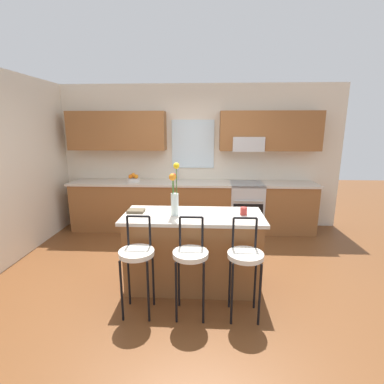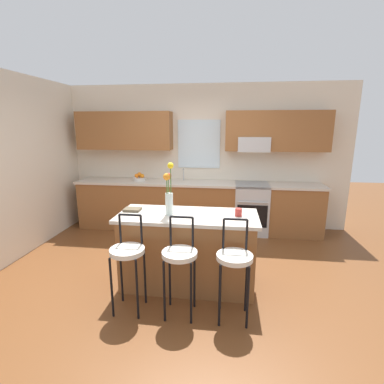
{
  "view_description": "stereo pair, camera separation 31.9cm",
  "coord_description": "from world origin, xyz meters",
  "views": [
    {
      "loc": [
        0.26,
        -3.47,
        1.94
      ],
      "look_at": [
        0.06,
        0.55,
        1.0
      ],
      "focal_mm": 26.52,
      "sensor_mm": 36.0,
      "label": 1
    },
    {
      "loc": [
        0.58,
        -3.44,
        1.94
      ],
      "look_at": [
        0.06,
        0.55,
        1.0
      ],
      "focal_mm": 26.52,
      "sensor_mm": 36.0,
      "label": 2
    }
  ],
  "objects": [
    {
      "name": "oven_range",
      "position": [
        1.01,
        1.68,
        0.46
      ],
      "size": [
        0.6,
        0.64,
        0.92
      ],
      "color": "#B7BABC",
      "rests_on": "ground"
    },
    {
      "name": "ground_plane",
      "position": [
        0.0,
        0.0,
        0.0
      ],
      "size": [
        14.0,
        14.0,
        0.0
      ],
      "primitive_type": "plane",
      "color": "brown"
    },
    {
      "name": "kitchen_island",
      "position": [
        0.11,
        -0.27,
        0.46
      ],
      "size": [
        1.65,
        0.7,
        0.92
      ],
      "color": "brown",
      "rests_on": "ground"
    },
    {
      "name": "sink_faucet",
      "position": [
        -0.28,
        1.84,
        1.06
      ],
      "size": [
        0.02,
        0.13,
        0.23
      ],
      "color": "#B7BABC",
      "rests_on": "counter_run"
    },
    {
      "name": "fruit_bowl_oranges",
      "position": [
        -1.1,
        1.7,
        0.97
      ],
      "size": [
        0.24,
        0.24,
        0.16
      ],
      "color": "silver",
      "rests_on": "counter_run"
    },
    {
      "name": "cookbook",
      "position": [
        -0.59,
        -0.21,
        0.94
      ],
      "size": [
        0.2,
        0.15,
        0.03
      ],
      "primitive_type": "cube",
      "color": "brown",
      "rests_on": "kitchen_island"
    },
    {
      "name": "bar_stool_far",
      "position": [
        0.66,
        -0.83,
        0.64
      ],
      "size": [
        0.36,
        0.36,
        1.04
      ],
      "color": "black",
      "rests_on": "ground"
    },
    {
      "name": "mug_ceramic",
      "position": [
        0.7,
        -0.25,
        0.97
      ],
      "size": [
        0.08,
        0.08,
        0.09
      ],
      "primitive_type": "cylinder",
      "color": "#A52D28",
      "rests_on": "kitchen_island"
    },
    {
      "name": "bar_stool_near",
      "position": [
        -0.44,
        -0.83,
        0.64
      ],
      "size": [
        0.36,
        0.36,
        1.04
      ],
      "color": "black",
      "rests_on": "ground"
    },
    {
      "name": "back_wall_assembly",
      "position": [
        0.02,
        1.98,
        1.51
      ],
      "size": [
        5.6,
        0.5,
        2.7
      ],
      "color": "beige",
      "rests_on": "ground"
    },
    {
      "name": "counter_run",
      "position": [
        -0.0,
        1.7,
        0.47
      ],
      "size": [
        4.56,
        0.64,
        0.92
      ],
      "color": "brown",
      "rests_on": "ground"
    },
    {
      "name": "bar_stool_middle",
      "position": [
        0.11,
        -0.83,
        0.64
      ],
      "size": [
        0.36,
        0.36,
        1.04
      ],
      "color": "black",
      "rests_on": "ground"
    },
    {
      "name": "flower_vase",
      "position": [
        -0.1,
        -0.3,
        1.19
      ],
      "size": [
        0.12,
        0.15,
        0.62
      ],
      "color": "silver",
      "rests_on": "kitchen_island"
    },
    {
      "name": "wall_left",
      "position": [
        -2.56,
        0.3,
        1.35
      ],
      "size": [
        0.12,
        4.6,
        2.7
      ],
      "primitive_type": "cube",
      "color": "beige",
      "rests_on": "ground"
    }
  ]
}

